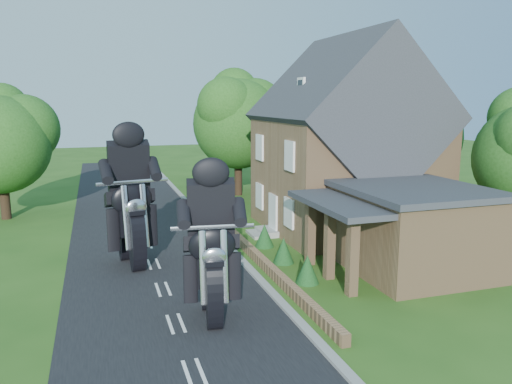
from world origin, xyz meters
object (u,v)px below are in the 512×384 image
object	(u,v)px
house	(346,148)
motorcycle_follow	(132,245)
garden_wall	(238,239)
motorcycle_lead	(212,297)
annex	(410,227)

from	to	relation	value
house	motorcycle_follow	bearing A→B (deg)	-165.56
garden_wall	motorcycle_follow	size ratio (longest dim) A/B	11.41
garden_wall	motorcycle_lead	xyz separation A→B (m)	(-3.14, -8.05, 0.57)
annex	motorcycle_follow	bearing A→B (deg)	160.04
garden_wall	motorcycle_lead	size ratio (longest dim) A/B	13.24
motorcycle_lead	motorcycle_follow	xyz separation A→B (m)	(-1.99, 6.14, 0.12)
garden_wall	annex	bearing A→B (deg)	-46.16
garden_wall	annex	world-z (taller)	annex
motorcycle_lead	house	bearing A→B (deg)	-128.59
motorcycle_follow	motorcycle_lead	bearing A→B (deg)	97.27
annex	motorcycle_lead	xyz separation A→B (m)	(-8.71, -2.25, -0.99)
annex	house	bearing A→B (deg)	84.76
garden_wall	motorcycle_follow	bearing A→B (deg)	-159.53
garden_wall	motorcycle_follow	xyz separation A→B (m)	(-5.13, -1.91, 0.70)
garden_wall	house	bearing A→B (deg)	9.17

